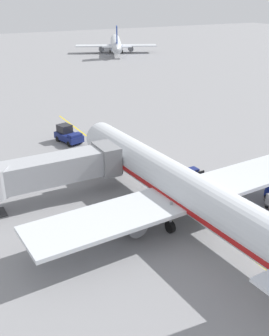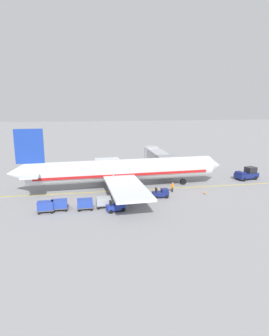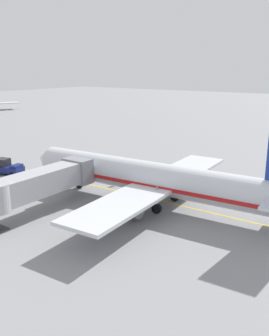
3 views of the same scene
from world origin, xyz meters
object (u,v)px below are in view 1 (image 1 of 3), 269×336
object	(u,v)px
jet_bridge	(50,170)
ground_crew_loader	(237,204)
parked_airliner	(180,187)
distant_taxiing_airliner	(116,44)
pushback_tractor	(68,135)
safety_cone_nose_left	(156,158)
ground_crew_wing_walker	(165,170)
baggage_tug_trailing	(196,176)

from	to	relation	value
jet_bridge	ground_crew_loader	xyz separation A→B (m)	(14.83, -11.10, -2.50)
parked_airliner	jet_bridge	distance (m)	13.08
distant_taxiing_airliner	pushback_tractor	bearing A→B (deg)	-120.70
pushback_tractor	safety_cone_nose_left	world-z (taller)	pushback_tractor
parked_airliner	distant_taxiing_airliner	world-z (taller)	parked_airliner
ground_crew_wing_walker	jet_bridge	bearing A→B (deg)	176.27
pushback_tractor	ground_crew_loader	xyz separation A→B (m)	(7.19, -27.08, -0.15)
baggage_tug_trailing	ground_crew_wing_walker	distance (m)	3.63
pushback_tractor	distant_taxiing_airliner	world-z (taller)	distant_taxiing_airliner
safety_cone_nose_left	distant_taxiing_airliner	distance (m)	101.16
parked_airliner	ground_crew_loader	size ratio (longest dim) A/B	22.08
ground_crew_wing_walker	distant_taxiing_airliner	distance (m)	106.42
jet_bridge	ground_crew_wing_walker	distance (m)	13.45
pushback_tractor	baggage_tug_trailing	distance (m)	21.07
baggage_tug_trailing	distant_taxiing_airliner	size ratio (longest dim) A/B	0.08
parked_airliner	pushback_tractor	size ratio (longest dim) A/B	7.78
parked_airliner	baggage_tug_trailing	world-z (taller)	parked_airliner
parked_airliner	jet_bridge	xyz separation A→B (m)	(-9.53, 8.96, 0.27)
parked_airliner	pushback_tractor	world-z (taller)	parked_airliner
jet_bridge	safety_cone_nose_left	world-z (taller)	jet_bridge
parked_airliner	pushback_tractor	xyz separation A→B (m)	(-1.89, 24.94, -2.09)
jet_bridge	ground_crew_loader	distance (m)	18.69
parked_airliner	distant_taxiing_airliner	xyz separation A→B (m)	(46.05, 105.69, -0.16)
ground_crew_wing_walker	distant_taxiing_airliner	xyz separation A→B (m)	(42.39, 97.59, 2.07)
pushback_tractor	distant_taxiing_airliner	size ratio (longest dim) A/B	0.14
ground_crew_wing_walker	baggage_tug_trailing	bearing A→B (deg)	-46.73
ground_crew_loader	parked_airliner	bearing A→B (deg)	158.10
pushback_tractor	ground_crew_wing_walker	bearing A→B (deg)	-71.77
ground_crew_loader	distant_taxiing_airliner	xyz separation A→B (m)	(40.75, 107.82, 2.07)
jet_bridge	parked_airliner	bearing A→B (deg)	-43.25
pushback_tractor	safety_cone_nose_left	distance (m)	14.08
jet_bridge	pushback_tractor	world-z (taller)	jet_bridge
ground_crew_wing_walker	safety_cone_nose_left	size ratio (longest dim) A/B	2.86
jet_bridge	distant_taxiing_airliner	bearing A→B (deg)	60.12
baggage_tug_trailing	ground_crew_loader	world-z (taller)	ground_crew_loader
ground_crew_wing_walker	distant_taxiing_airliner	bearing A→B (deg)	66.52
ground_crew_loader	safety_cone_nose_left	bearing A→B (deg)	89.00
parked_airliner	jet_bridge	world-z (taller)	parked_airliner
ground_crew_loader	distant_taxiing_airliner	world-z (taller)	distant_taxiing_airliner
pushback_tractor	ground_crew_loader	size ratio (longest dim) A/B	2.84
jet_bridge	distant_taxiing_airliner	size ratio (longest dim) A/B	0.44
baggage_tug_trailing	pushback_tractor	bearing A→B (deg)	112.40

